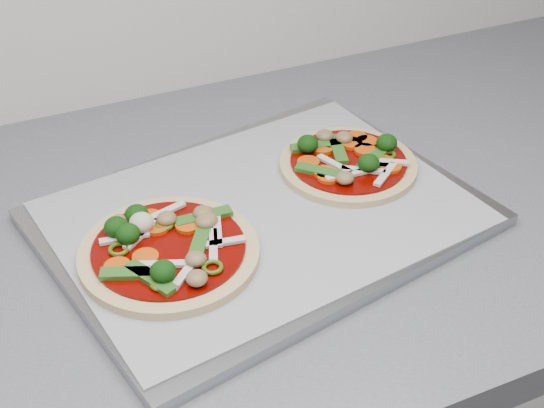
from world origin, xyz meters
name	(u,v)px	position (x,y,z in m)	size (l,w,h in m)	color
base_cabinet	(452,398)	(0.00, 1.30, 0.43)	(3.60, 0.60, 0.86)	silver
countertop	(503,159)	(0.00, 1.30, 0.88)	(3.60, 0.60, 0.04)	slate
baking_tray	(262,218)	(-0.33, 1.28, 0.91)	(0.43, 0.32, 0.01)	gray
parchment	(262,212)	(-0.33, 1.28, 0.91)	(0.41, 0.30, 0.00)	#9E9EA2
pizza_left	(166,248)	(-0.45, 1.25, 0.93)	(0.19, 0.19, 0.03)	tan
pizza_right	(349,161)	(-0.21, 1.31, 0.92)	(0.18, 0.18, 0.03)	tan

